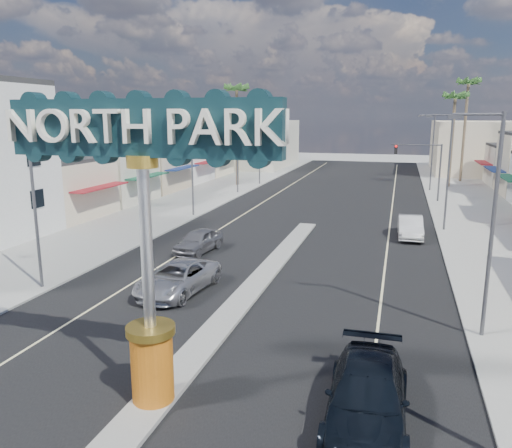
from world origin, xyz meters
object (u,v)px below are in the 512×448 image
Objects in this scene: suv_right at (367,396)px; car_parked_right at (410,227)px; traffic_signal_left at (253,157)px; palm_right_mid at (455,101)px; streetlight_r_mid at (447,166)px; palm_right_far at (468,88)px; car_parked_left at (199,241)px; streetlight_l_mid at (194,160)px; palm_left_far at (237,94)px; suv_left at (178,278)px; streetlight_l_far at (261,146)px; streetlight_r_far at (431,148)px; gateway_sign at (145,219)px; streetlight_l_near at (36,193)px; streetlight_r_near at (489,216)px; traffic_signal_right at (422,161)px.

suv_right is 1.19× the size of car_parked_right.
palm_right_mid is at bearing 28.42° from traffic_signal_left.
palm_right_far is at bearing 81.88° from streetlight_r_mid.
suv_right reaches higher than car_parked_left.
streetlight_l_mid is 35.44m from palm_right_mid.
palm_left_far is at bearing 97.31° from streetlight_l_mid.
suv_left is at bearing -68.07° from car_parked_left.
streetlight_l_far is 31.34m from car_parked_right.
streetlight_l_mid and streetlight_r_mid have the same top height.
streetlight_l_mid is 30.32m from streetlight_r_far.
gateway_sign reaches higher than streetlight_l_mid.
palm_right_mid is (2.57, 4.00, 5.54)m from streetlight_r_far.
palm_right_far is 49.08m from car_parked_left.
gateway_sign is 13.19m from streetlight_l_near.
palm_right_mid is (2.57, 46.00, 5.54)m from streetlight_r_near.
streetlight_r_far is 1.57× the size of suv_right.
car_parked_left is at bearing 107.95° from gateway_sign.
streetlight_r_mid is at bearing -98.12° from palm_right_far.
gateway_sign is 43.04m from traffic_signal_left.
streetlight_r_mid is (19.62, -13.99, 0.79)m from traffic_signal_left.
streetlight_l_mid is 1.62× the size of suv_left.
gateway_sign is 18.58m from car_parked_left.
traffic_signal_left is 14.07m from streetlight_l_mid.
car_parked_left is at bearing -120.39° from traffic_signal_right.
gateway_sign is 0.70× the size of palm_left_far.
suv_left is (6.90, -18.54, -4.29)m from streetlight_l_mid.
palm_left_far is 0.93× the size of palm_right_far.
streetlight_r_mid is 26.71m from palm_right_mid.
streetlight_r_far is (20.87, 0.00, 0.00)m from streetlight_l_far.
streetlight_l_near is 2.03× the size of car_parked_left.
streetlight_r_far reaches higher than suv_right.
suv_right is (15.66, -41.14, -3.44)m from traffic_signal_left.
palm_right_far is 37.51m from car_parked_right.
palm_right_mid is at bearing 86.81° from streetlight_r_near.
car_parked_left is at bearing -81.51° from streetlight_l_far.
suv_right is 20.07m from car_parked_left.
streetlight_l_mid and streetlight_r_near have the same top height.
streetlight_l_mid is 22.00m from streetlight_l_far.
streetlight_l_far is 2.03× the size of car_parked_left.
streetlight_r_far is at bearing 81.14° from traffic_signal_right.
traffic_signal_right is 1.04× the size of suv_right.
streetlight_l_mid is 1.00× the size of streetlight_r_near.
streetlight_l_near is at bearing -116.06° from palm_right_far.
palm_right_far reaches higher than streetlight_l_mid.
streetlight_r_near is at bearing -60.01° from traffic_signal_left.
streetlight_r_far is (20.87, 42.00, 0.00)m from streetlight_l_near.
suv_left is (-16.53, -44.54, -9.83)m from palm_right_mid.
suv_right is (-3.96, -49.15, -4.23)m from streetlight_r_far.
streetlight_r_mid is 33.14m from palm_right_far.
traffic_signal_right is 1.08× the size of suv_left.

